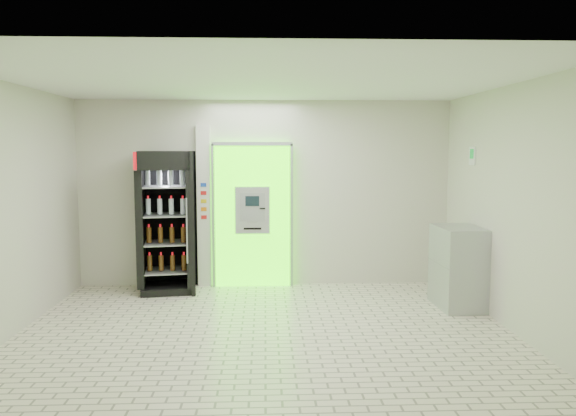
{
  "coord_description": "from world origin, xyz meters",
  "views": [
    {
      "loc": [
        0.0,
        -6.58,
        2.22
      ],
      "look_at": [
        0.32,
        1.2,
        1.4
      ],
      "focal_mm": 35.0,
      "sensor_mm": 36.0,
      "label": 1
    }
  ],
  "objects": [
    {
      "name": "room_shell",
      "position": [
        0.0,
        0.0,
        1.84
      ],
      "size": [
        6.0,
        6.0,
        6.0
      ],
      "color": "beige",
      "rests_on": "ground"
    },
    {
      "name": "exit_sign",
      "position": [
        2.99,
        1.4,
        2.12
      ],
      "size": [
        0.02,
        0.22,
        0.26
      ],
      "color": "white",
      "rests_on": "room_shell"
    },
    {
      "name": "pillar",
      "position": [
        -0.98,
        2.45,
        1.3
      ],
      "size": [
        0.22,
        0.11,
        2.6
      ],
      "color": "silver",
      "rests_on": "ground"
    },
    {
      "name": "beverage_cooler",
      "position": [
        -1.52,
        2.13,
        1.05
      ],
      "size": [
        0.92,
        0.87,
        2.19
      ],
      "rotation": [
        0.0,
        0.0,
        0.15
      ],
      "color": "black",
      "rests_on": "ground"
    },
    {
      "name": "ground",
      "position": [
        0.0,
        0.0,
        0.0
      ],
      "size": [
        6.0,
        6.0,
        0.0
      ],
      "primitive_type": "plane",
      "color": "beige",
      "rests_on": "ground"
    },
    {
      "name": "steel_cabinet",
      "position": [
        2.71,
        1.04,
        0.57
      ],
      "size": [
        0.61,
        0.88,
        1.14
      ],
      "rotation": [
        0.0,
        0.0,
        0.04
      ],
      "color": "#A3A6AA",
      "rests_on": "ground"
    },
    {
      "name": "atm_assembly",
      "position": [
        -0.2,
        2.41,
        1.17
      ],
      "size": [
        1.3,
        0.24,
        2.33
      ],
      "color": "#36FA00",
      "rests_on": "ground"
    }
  ]
}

